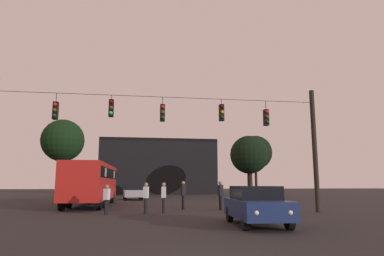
{
  "coord_description": "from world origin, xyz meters",
  "views": [
    {
      "loc": [
        -1.29,
        -7.2,
        1.6
      ],
      "look_at": [
        1.94,
        14.12,
        5.12
      ],
      "focal_mm": 32.1,
      "sensor_mm": 36.0,
      "label": 1
    }
  ],
  "objects_px": {
    "car_near_right": "(256,205)",
    "pedestrian_trailing": "(146,196)",
    "city_bus": "(92,180)",
    "pedestrian_crossing_left": "(220,193)",
    "pedestrian_crossing_right": "(183,193)",
    "car_far_left": "(133,192)",
    "tree_behind_building": "(249,155)",
    "tree_left_silhouette": "(255,153)",
    "pedestrian_near_bus": "(164,196)",
    "pedestrian_crossing_center": "(107,198)",
    "tree_right_far": "(63,141)"
  },
  "relations": [
    {
      "from": "city_bus",
      "to": "pedestrian_trailing",
      "type": "distance_m",
      "value": 8.05
    },
    {
      "from": "car_far_left",
      "to": "tree_behind_building",
      "type": "relative_size",
      "value": 0.64
    },
    {
      "from": "tree_right_far",
      "to": "car_near_right",
      "type": "bearing_deg",
      "value": -65.28
    },
    {
      "from": "pedestrian_crossing_left",
      "to": "tree_behind_building",
      "type": "bearing_deg",
      "value": 65.58
    },
    {
      "from": "city_bus",
      "to": "tree_behind_building",
      "type": "xyz_separation_m",
      "value": [
        15.43,
        10.12,
        2.9
      ]
    },
    {
      "from": "pedestrian_crossing_left",
      "to": "tree_behind_building",
      "type": "distance_m",
      "value": 17.21
    },
    {
      "from": "city_bus",
      "to": "pedestrian_trailing",
      "type": "height_order",
      "value": "city_bus"
    },
    {
      "from": "pedestrian_crossing_center",
      "to": "tree_behind_building",
      "type": "distance_m",
      "value": 22.63
    },
    {
      "from": "city_bus",
      "to": "pedestrian_crossing_center",
      "type": "relative_size",
      "value": 7.07
    },
    {
      "from": "pedestrian_crossing_center",
      "to": "pedestrian_crossing_left",
      "type": "bearing_deg",
      "value": 18.96
    },
    {
      "from": "pedestrian_near_bus",
      "to": "pedestrian_crossing_right",
      "type": "bearing_deg",
      "value": 59.45
    },
    {
      "from": "pedestrian_near_bus",
      "to": "tree_left_silhouette",
      "type": "height_order",
      "value": "tree_left_silhouette"
    },
    {
      "from": "pedestrian_crossing_right",
      "to": "car_near_right",
      "type": "bearing_deg",
      "value": -78.71
    },
    {
      "from": "city_bus",
      "to": "pedestrian_crossing_left",
      "type": "bearing_deg",
      "value": -31.34
    },
    {
      "from": "tree_right_far",
      "to": "pedestrian_crossing_right",
      "type": "bearing_deg",
      "value": -60.41
    },
    {
      "from": "car_far_left",
      "to": "tree_behind_building",
      "type": "bearing_deg",
      "value": 2.17
    },
    {
      "from": "pedestrian_crossing_left",
      "to": "pedestrian_crossing_center",
      "type": "distance_m",
      "value": 7.12
    },
    {
      "from": "tree_left_silhouette",
      "to": "tree_behind_building",
      "type": "bearing_deg",
      "value": -114.83
    },
    {
      "from": "city_bus",
      "to": "tree_left_silhouette",
      "type": "distance_m",
      "value": 24.67
    },
    {
      "from": "pedestrian_crossing_right",
      "to": "pedestrian_near_bus",
      "type": "bearing_deg",
      "value": -120.55
    },
    {
      "from": "city_bus",
      "to": "car_far_left",
      "type": "relative_size",
      "value": 2.49
    },
    {
      "from": "pedestrian_crossing_right",
      "to": "tree_behind_building",
      "type": "xyz_separation_m",
      "value": [
        9.19,
        14.48,
        3.75
      ]
    },
    {
      "from": "pedestrian_crossing_center",
      "to": "pedestrian_near_bus",
      "type": "distance_m",
      "value": 3.15
    },
    {
      "from": "pedestrian_near_bus",
      "to": "city_bus",
      "type": "bearing_deg",
      "value": 125.54
    },
    {
      "from": "car_far_left",
      "to": "pedestrian_crossing_right",
      "type": "bearing_deg",
      "value": -76.29
    },
    {
      "from": "car_near_right",
      "to": "car_far_left",
      "type": "distance_m",
      "value": 23.43
    },
    {
      "from": "car_far_left",
      "to": "pedestrian_trailing",
      "type": "relative_size",
      "value": 2.64
    },
    {
      "from": "tree_behind_building",
      "to": "tree_left_silhouette",
      "type": "bearing_deg",
      "value": 65.17
    },
    {
      "from": "car_near_right",
      "to": "tree_left_silhouette",
      "type": "bearing_deg",
      "value": 70.82
    },
    {
      "from": "car_near_right",
      "to": "pedestrian_trailing",
      "type": "height_order",
      "value": "pedestrian_trailing"
    },
    {
      "from": "pedestrian_crossing_left",
      "to": "tree_left_silhouette",
      "type": "relative_size",
      "value": 0.23
    },
    {
      "from": "car_near_right",
      "to": "pedestrian_crossing_left",
      "type": "xyz_separation_m",
      "value": [
        0.48,
        8.04,
        0.22
      ]
    },
    {
      "from": "pedestrian_crossing_right",
      "to": "tree_right_far",
      "type": "bearing_deg",
      "value": 119.59
    },
    {
      "from": "pedestrian_near_bus",
      "to": "tree_right_far",
      "type": "height_order",
      "value": "tree_right_far"
    },
    {
      "from": "tree_right_far",
      "to": "car_far_left",
      "type": "bearing_deg",
      "value": -40.43
    },
    {
      "from": "pedestrian_crossing_left",
      "to": "car_near_right",
      "type": "bearing_deg",
      "value": -93.4
    },
    {
      "from": "pedestrian_near_bus",
      "to": "tree_behind_building",
      "type": "height_order",
      "value": "tree_behind_building"
    },
    {
      "from": "car_far_left",
      "to": "pedestrian_crossing_left",
      "type": "relative_size",
      "value": 2.49
    },
    {
      "from": "pedestrian_crossing_center",
      "to": "city_bus",
      "type": "bearing_deg",
      "value": 103.21
    },
    {
      "from": "pedestrian_trailing",
      "to": "tree_behind_building",
      "type": "distance_m",
      "value": 21.06
    },
    {
      "from": "pedestrian_near_bus",
      "to": "pedestrian_trailing",
      "type": "distance_m",
      "value": 1.04
    },
    {
      "from": "pedestrian_crossing_center",
      "to": "pedestrian_near_bus",
      "type": "relative_size",
      "value": 0.93
    },
    {
      "from": "tree_left_silhouette",
      "to": "tree_behind_building",
      "type": "relative_size",
      "value": 1.13
    },
    {
      "from": "car_near_right",
      "to": "pedestrian_trailing",
      "type": "distance_m",
      "value": 7.46
    },
    {
      "from": "car_near_right",
      "to": "tree_right_far",
      "type": "relative_size",
      "value": 0.47
    },
    {
      "from": "tree_left_silhouette",
      "to": "tree_right_far",
      "type": "xyz_separation_m",
      "value": [
        -24.19,
        0.93,
        1.21
      ]
    },
    {
      "from": "pedestrian_crossing_right",
      "to": "tree_behind_building",
      "type": "relative_size",
      "value": 0.26
    },
    {
      "from": "car_near_right",
      "to": "tree_behind_building",
      "type": "bearing_deg",
      "value": 72.36
    },
    {
      "from": "pedestrian_crossing_left",
      "to": "pedestrian_crossing_center",
      "type": "bearing_deg",
      "value": -161.04
    },
    {
      "from": "pedestrian_crossing_right",
      "to": "pedestrian_trailing",
      "type": "bearing_deg",
      "value": -132.1
    }
  ]
}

